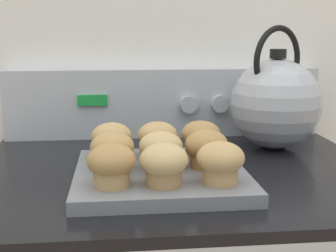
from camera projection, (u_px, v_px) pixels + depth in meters
wall_back at (161, 24)px, 1.16m from camera, size 8.00×0.05×2.40m
control_panel at (165, 103)px, 1.14m from camera, size 0.76×0.07×0.16m
muffin_pan at (160, 175)px, 0.81m from camera, size 0.29×0.29×0.02m
muffin_r0_c0 at (111, 164)px, 0.71m from camera, size 0.07×0.07×0.07m
muffin_r0_c1 at (164, 164)px, 0.71m from camera, size 0.07×0.07×0.07m
muffin_r0_c2 at (220, 162)px, 0.72m from camera, size 0.07×0.07×0.07m
muffin_r1_c0 at (112, 151)px, 0.79m from camera, size 0.07×0.07×0.07m
muffin_r1_c1 at (161, 150)px, 0.80m from camera, size 0.07×0.07×0.07m
muffin_r1_c2 at (206, 148)px, 0.81m from camera, size 0.07×0.07×0.07m
muffin_r2_c0 at (112, 140)px, 0.87m from camera, size 0.07×0.07×0.07m
muffin_r2_c1 at (158, 138)px, 0.88m from camera, size 0.07×0.07×0.07m
muffin_r2_c2 at (201, 137)px, 0.89m from camera, size 0.07×0.07×0.07m
tea_kettle at (276, 102)px, 1.02m from camera, size 0.22×0.20×0.27m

